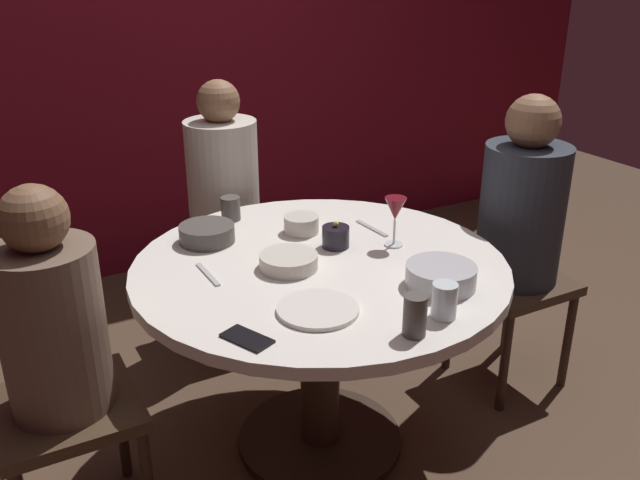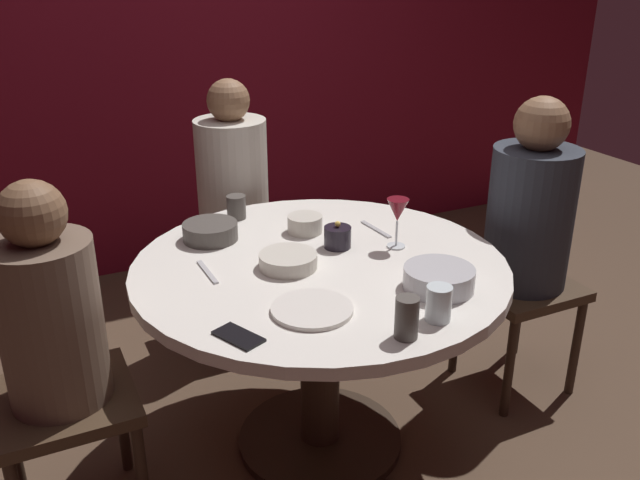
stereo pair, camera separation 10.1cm
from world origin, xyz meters
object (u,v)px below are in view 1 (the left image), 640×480
at_px(dinner_plate, 318,309).
at_px(bowl_salad_center, 301,224).
at_px(seated_diner_right, 522,214).
at_px(bowl_sauce_side, 289,261).
at_px(cup_near_candle, 416,315).
at_px(dining_table, 320,307).
at_px(bowl_small_white, 207,233).
at_px(cup_by_left_diner, 231,209).
at_px(seated_diner_back, 223,188).
at_px(bowl_serving_large, 441,276).
at_px(cell_phone, 247,338).
at_px(seated_diner_left, 54,334).
at_px(candle_holder, 336,237).
at_px(wine_glass, 395,211).
at_px(cup_by_right_diner, 444,301).

height_order(dinner_plate, bowl_salad_center, bowl_salad_center).
xyz_separation_m(seated_diner_right, bowl_salad_center, (-0.83, 0.26, 0.02)).
bearing_deg(bowl_sauce_side, cup_near_candle, -77.89).
xyz_separation_m(dinner_plate, bowl_salad_center, (0.23, 0.55, 0.02)).
bearing_deg(dining_table, bowl_small_white, 127.89).
height_order(bowl_sauce_side, cup_by_left_diner, cup_by_left_diner).
height_order(dining_table, seated_diner_back, seated_diner_back).
bearing_deg(cup_by_left_diner, cup_near_candle, -83.50).
height_order(bowl_serving_large, cup_by_left_diner, cup_by_left_diner).
bearing_deg(bowl_serving_large, cell_phone, -179.43).
bearing_deg(seated_diner_back, bowl_salad_center, 6.04).
relative_size(dinner_plate, bowl_salad_center, 1.86).
bearing_deg(bowl_serving_large, seated_diner_left, 163.14).
distance_m(seated_diner_back, bowl_small_white, 0.60).
relative_size(candle_holder, bowl_small_white, 0.50).
distance_m(seated_diner_left, bowl_small_white, 0.67).
xyz_separation_m(wine_glass, cell_phone, (-0.70, -0.34, -0.12)).
height_order(bowl_sauce_side, cup_by_right_diner, cup_by_right_diner).
bearing_deg(dining_table, bowl_serving_large, -53.71).
relative_size(seated_diner_left, seated_diner_back, 0.95).
relative_size(seated_diner_left, cup_by_right_diner, 11.08).
bearing_deg(wine_glass, bowl_sauce_side, 178.83).
distance_m(seated_diner_back, cell_phone, 1.28).
distance_m(seated_diner_back, dinner_plate, 1.18).
bearing_deg(cup_by_right_diner, bowl_serving_large, 54.52).
xyz_separation_m(seated_diner_back, wine_glass, (0.29, -0.88, 0.13)).
distance_m(dining_table, dinner_plate, 0.38).
bearing_deg(seated_diner_back, seated_diner_right, 45.40).
distance_m(seated_diner_back, cup_near_candle, 1.40).
relative_size(cup_by_left_diner, cup_by_right_diner, 0.88).
height_order(seated_diner_left, wine_glass, seated_diner_left).
xyz_separation_m(dining_table, cell_phone, (-0.40, -0.33, 0.17)).
distance_m(dinner_plate, bowl_sauce_side, 0.30).
distance_m(seated_diner_back, bowl_sauce_side, 0.88).
bearing_deg(dinner_plate, cup_by_left_diner, 86.24).
bearing_deg(dinner_plate, cell_phone, -169.21).
bearing_deg(cup_by_left_diner, dining_table, -77.39).
relative_size(seated_diner_back, cup_by_right_diner, 11.68).
height_order(bowl_serving_large, cup_near_candle, cup_near_candle).
bearing_deg(bowl_sauce_side, dining_table, -4.72).
height_order(seated_diner_back, bowl_sauce_side, seated_diner_back).
relative_size(seated_diner_left, bowl_serving_large, 5.26).
height_order(seated_diner_right, cell_phone, seated_diner_right).
relative_size(dinner_plate, bowl_serving_large, 1.10).
relative_size(wine_glass, bowl_salad_center, 1.38).
bearing_deg(cup_by_left_diner, seated_diner_left, -145.38).
bearing_deg(seated_diner_back, dining_table, 0.00).
height_order(cup_near_candle, cup_by_right_diner, cup_near_candle).
bearing_deg(bowl_serving_large, bowl_salad_center, 106.59).
height_order(seated_diner_left, seated_diner_back, seated_diner_back).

